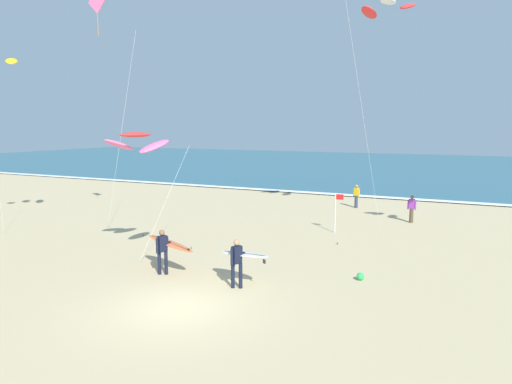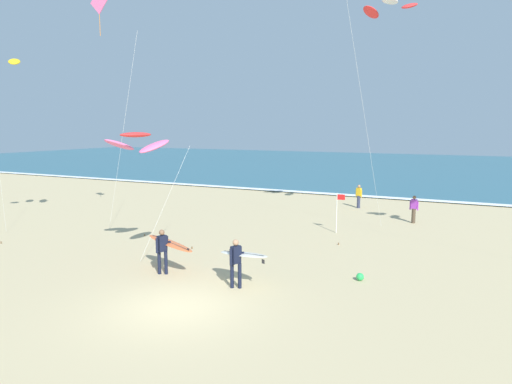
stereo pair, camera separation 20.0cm
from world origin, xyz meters
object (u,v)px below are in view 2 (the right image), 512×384
Objects in this scene: bystander_purple_top at (414,209)px; surfer_lead at (240,257)px; kite_arc_scarlet_near at (136,142)px; beach_ball at (360,277)px; bystander_yellow_top at (359,196)px; surfer_trailing at (166,246)px; kite_arc_ivory_low at (390,7)px; lifeguard_flag at (338,209)px; kite_diamond_rose_mid at (101,12)px.

surfer_lead is at bearing -106.19° from bystander_purple_top.
beach_ball is (8.51, 1.79, -4.76)m from kite_arc_scarlet_near.
bystander_yellow_top is 15.25m from beach_ball.
kite_arc_ivory_low is at bearing 63.55° from surfer_trailing.
kite_arc_ivory_low reaches higher than bystander_yellow_top.
lifeguard_flag is at bearing 66.96° from surfer_trailing.
kite_diamond_rose_mid reaches higher than kite_arc_scarlet_near.
surfer_lead is at bearing -89.89° from bystander_yellow_top.
kite_arc_ivory_low is at bearing 96.38° from beach_ball.
kite_diamond_rose_mid is at bearing -147.24° from bystander_purple_top.
bystander_purple_top is at bearing 53.38° from lifeguard_flag.
surfer_lead is at bearing -2.10° from surfer_trailing.
bystander_purple_top is at bearing -41.13° from bystander_yellow_top.
kite_arc_ivory_low is at bearing -124.70° from bystander_purple_top.
bystander_purple_top is (4.02, -3.51, 0.00)m from bystander_yellow_top.
kite_arc_ivory_low is 10.73m from lifeguard_flag.
surfer_trailing is 0.50× the size of kite_arc_scarlet_near.
kite_arc_ivory_low is 7.53× the size of bystander_yellow_top.
lifeguard_flag is (3.94, 9.26, 0.21)m from surfer_trailing.
beach_ball is (3.60, 2.45, -0.91)m from surfer_lead.
kite_diamond_rose_mid is at bearing -150.98° from kite_arc_ivory_low.
surfer_lead is 1.45× the size of bystander_yellow_top.
surfer_lead is at bearing -24.06° from kite_diamond_rose_mid.
lifeguard_flag is 7.50× the size of beach_ball.
lifeguard_flag reaches higher than beach_ball.
bystander_yellow_top is 5.68× the size of beach_ball.
kite_diamond_rose_mid is at bearing 155.94° from surfer_lead.
kite_arc_scarlet_near reaches higher than surfer_lead.
kite_diamond_rose_mid is 7.70× the size of bystander_yellow_top.
beach_ball is (13.84, -2.13, -11.02)m from kite_diamond_rose_mid.
bystander_yellow_top is at bearing 51.13° from kite_diamond_rose_mid.
kite_arc_scarlet_near is at bearing -123.01° from lifeguard_flag.
bystander_yellow_top is 0.76× the size of lifeguard_flag.
bystander_yellow_top reaches higher than beach_ball.
bystander_purple_top is (1.42, 2.05, -10.77)m from kite_arc_ivory_low.
kite_diamond_rose_mid reaches higher than lifeguard_flag.
lifeguard_flag is (-1.81, -2.30, -10.32)m from kite_arc_ivory_low.
kite_diamond_rose_mid reaches higher than beach_ball.
lifeguard_flag is at bearing 56.99° from kite_arc_scarlet_near.
surfer_lead is 4.45m from beach_ball.
lifeguard_flag is (5.67, 8.72, -3.63)m from kite_arc_scarlet_near.
beach_ball is (1.03, -9.23, -11.45)m from kite_arc_ivory_low.
kite_arc_ivory_low is at bearing -64.94° from bystander_yellow_top.
bystander_purple_top is (14.23, 9.16, -10.34)m from kite_diamond_rose_mid.
kite_arc_ivory_low reaches higher than surfer_trailing.
kite_arc_ivory_low is 11.06m from bystander_purple_top.
surfer_trailing is 4.25m from kite_arc_scarlet_near.
surfer_lead is 17.24m from bystander_yellow_top.
kite_diamond_rose_mid is 19.83m from bystander_purple_top.
surfer_lead is 1.45× the size of bystander_purple_top.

